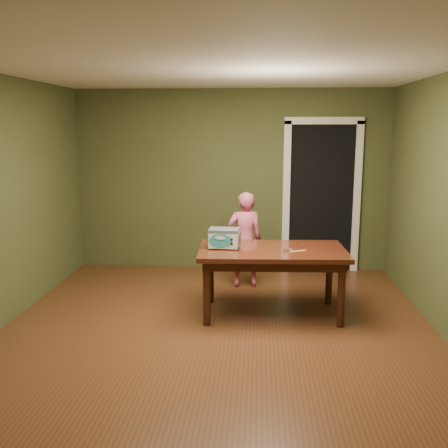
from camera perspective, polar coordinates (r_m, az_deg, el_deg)
name	(u,v)px	position (r m, az deg, el deg)	size (l,w,h in m)	color
floor	(216,335)	(5.14, -0.88, -12.62)	(5.00, 5.00, 0.00)	#563318
room_shell	(216,165)	(4.72, -0.94, 6.73)	(4.52, 5.02, 2.61)	#444D29
doorway	(319,196)	(7.59, 10.78, 3.21)	(1.10, 0.66, 2.25)	black
dining_table	(272,258)	(5.52, 5.51, -3.84)	(1.64, 0.97, 0.75)	#3D1A0D
toy_oven	(224,238)	(5.48, 0.02, -1.55)	(0.36, 0.26, 0.22)	#4C4F54
baking_pan	(288,250)	(5.42, 7.29, -2.93)	(0.10, 0.10, 0.02)	silver
spatula	(298,251)	(5.41, 8.49, -3.07)	(0.18, 0.03, 0.01)	#E0B261
child	(245,240)	(6.47, 2.37, -1.80)	(0.46, 0.30, 1.25)	#D05674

